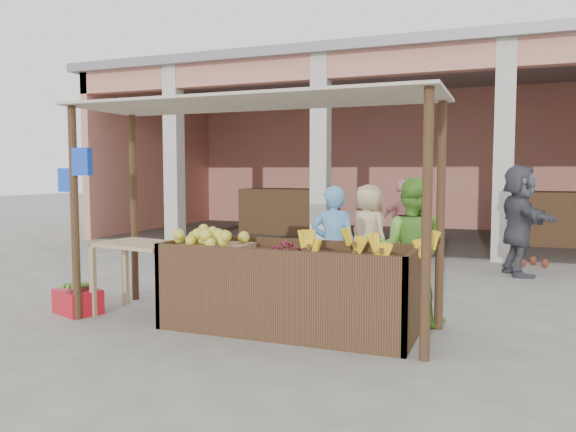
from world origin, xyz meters
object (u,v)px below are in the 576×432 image
at_px(vendor_blue, 334,244).
at_px(vendor_green, 412,247).
at_px(fruit_stall, 288,292).
at_px(red_crate, 78,301).
at_px(motorcycle, 364,255).
at_px(side_table, 142,255).

xyz_separation_m(vendor_blue, vendor_green, (0.95, -0.24, 0.04)).
relative_size(fruit_stall, red_crate, 4.87).
bearing_deg(vendor_blue, red_crate, 18.87).
height_order(vendor_blue, motorcycle, vendor_blue).
bearing_deg(vendor_green, red_crate, 22.34).
distance_m(fruit_stall, vendor_green, 1.44).
relative_size(side_table, vendor_green, 0.68).
xyz_separation_m(side_table, red_crate, (-0.72, -0.26, -0.55)).
distance_m(fruit_stall, vendor_blue, 1.10).
distance_m(vendor_blue, vendor_green, 0.98).
xyz_separation_m(side_table, vendor_green, (2.95, 0.75, 0.14)).
distance_m(fruit_stall, motorcycle, 2.20).
relative_size(fruit_stall, motorcycle, 1.38).
relative_size(red_crate, vendor_green, 0.32).
xyz_separation_m(red_crate, vendor_green, (3.67, 1.01, 0.69)).
relative_size(red_crate, motorcycle, 0.28).
bearing_deg(fruit_stall, red_crate, -174.57).
height_order(fruit_stall, red_crate, fruit_stall).
bearing_deg(red_crate, vendor_green, 37.55).
distance_m(side_table, vendor_blue, 2.23).
xyz_separation_m(fruit_stall, red_crate, (-2.53, -0.24, -0.26)).
bearing_deg(vendor_green, vendor_blue, -7.27).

